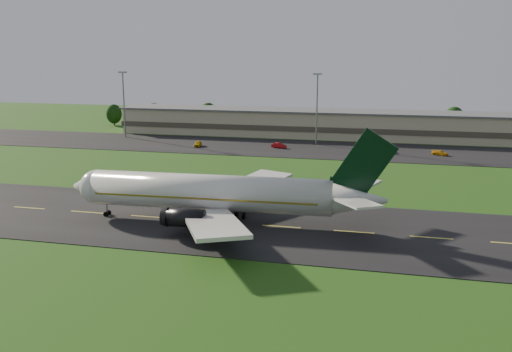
% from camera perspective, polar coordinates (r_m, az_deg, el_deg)
% --- Properties ---
extents(ground, '(360.00, 360.00, 0.00)m').
position_cam_1_polar(ground, '(90.22, -4.34, -4.62)').
color(ground, '#1E4511').
rests_on(ground, ground).
extents(taxiway, '(220.00, 30.00, 0.10)m').
position_cam_1_polar(taxiway, '(90.20, -4.34, -4.59)').
color(taxiway, black).
rests_on(taxiway, ground).
extents(apron, '(260.00, 30.00, 0.10)m').
position_cam_1_polar(apron, '(158.46, 3.82, 2.79)').
color(apron, black).
rests_on(apron, ground).
extents(airliner, '(51.30, 42.13, 15.57)m').
position_cam_1_polar(airliner, '(88.86, -4.07, -1.76)').
color(airliner, silver).
rests_on(airliner, ground).
extents(terminal, '(145.00, 16.00, 8.40)m').
position_cam_1_polar(terminal, '(180.66, 7.21, 5.16)').
color(terminal, '#C0B492').
rests_on(terminal, ground).
extents(light_mast_west, '(2.40, 1.20, 20.35)m').
position_cam_1_polar(light_mast_west, '(182.11, -13.10, 7.76)').
color(light_mast_west, gray).
rests_on(light_mast_west, ground).
extents(light_mast_centre, '(2.40, 1.20, 20.35)m').
position_cam_1_polar(light_mast_centre, '(163.97, 6.12, 7.54)').
color(light_mast_centre, gray).
rests_on(light_mast_centre, ground).
extents(tree_line, '(195.78, 9.46, 9.34)m').
position_cam_1_polar(tree_line, '(189.28, 15.96, 5.32)').
color(tree_line, black).
rests_on(tree_line, ground).
extents(service_vehicle_a, '(2.51, 4.64, 1.50)m').
position_cam_1_polar(service_vehicle_a, '(161.71, -5.83, 3.23)').
color(service_vehicle_a, '#C49F0B').
rests_on(service_vehicle_a, apron).
extents(service_vehicle_b, '(4.58, 2.86, 1.43)m').
position_cam_1_polar(service_vehicle_b, '(158.27, 2.30, 3.07)').
color(service_vehicle_b, '#A50B11').
rests_on(service_vehicle_b, apron).
extents(service_vehicle_c, '(2.52, 4.56, 1.21)m').
position_cam_1_polar(service_vehicle_c, '(154.40, 13.04, 2.49)').
color(service_vehicle_c, silver).
rests_on(service_vehicle_c, apron).
extents(service_vehicle_d, '(4.60, 3.53, 1.24)m').
position_cam_1_polar(service_vehicle_d, '(154.45, 17.93, 2.22)').
color(service_vehicle_d, orange).
rests_on(service_vehicle_d, apron).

